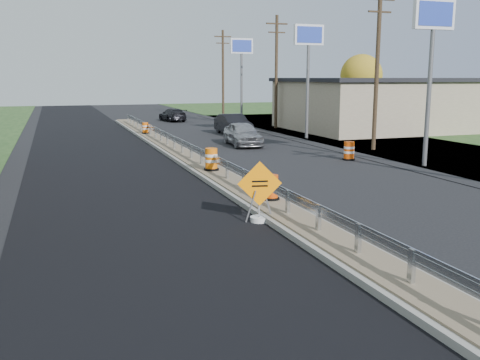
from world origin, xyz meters
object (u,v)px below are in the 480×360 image
object	(u,v)px
barrel_median_mid	(211,160)
barrel_shoulder_near	(349,151)
car_dark_far	(173,115)
car_silver	(243,134)
car_dark_mid	(233,124)
barrel_median_near	(271,188)
barrel_median_far	(145,128)
caution_sign	(259,207)

from	to	relation	value
barrel_median_mid	barrel_shoulder_near	distance (m)	8.35
barrel_median_mid	car_dark_far	xyz separation A→B (m)	(4.82, 30.35, -0.06)
barrel_median_mid	car_dark_far	distance (m)	30.73
car_silver	barrel_shoulder_near	bearing A→B (deg)	-62.69
barrel_shoulder_near	car_silver	world-z (taller)	car_silver
barrel_shoulder_near	barrel_median_mid	bearing A→B (deg)	-166.67
car_dark_mid	barrel_median_mid	bearing A→B (deg)	-113.09
barrel_median_mid	barrel_median_near	bearing A→B (deg)	-87.47
barrel_median_far	car_dark_mid	size ratio (longest dim) A/B	0.17
barrel_median_near	car_dark_far	world-z (taller)	car_dark_far
caution_sign	barrel_shoulder_near	distance (m)	13.38
car_dark_mid	car_dark_far	world-z (taller)	car_dark_mid
caution_sign	barrel_median_far	size ratio (longest dim) A/B	2.30
barrel_median_mid	barrel_shoulder_near	world-z (taller)	barrel_median_mid
barrel_median_far	car_silver	xyz separation A→B (m)	(4.99, -7.46, 0.14)
barrel_median_far	car_dark_mid	distance (m)	6.64
barrel_shoulder_near	barrel_median_far	bearing A→B (deg)	118.67
barrel_median_mid	barrel_shoulder_near	bearing A→B (deg)	13.33
car_dark_far	barrel_median_far	bearing A→B (deg)	63.29
caution_sign	car_dark_mid	xyz separation A→B (m)	(7.31, 24.24, 0.30)
barrel_median_far	car_silver	world-z (taller)	car_silver
barrel_median_near	car_dark_far	xyz separation A→B (m)	(4.54, 36.61, 0.00)
barrel_median_far	barrel_shoulder_near	xyz separation A→B (m)	(8.24, -15.08, -0.15)
caution_sign	car_silver	distance (m)	18.47
car_dark_mid	car_silver	bearing A→B (deg)	-104.81
car_silver	car_dark_mid	size ratio (longest dim) A/B	0.95
barrel_shoulder_near	car_dark_mid	distance (m)	14.39
barrel_shoulder_near	car_silver	xyz separation A→B (m)	(-3.25, 7.61, 0.29)
car_silver	car_dark_far	world-z (taller)	car_silver
barrel_median_near	car_dark_mid	bearing A→B (deg)	74.59
caution_sign	barrel_median_far	world-z (taller)	caution_sign
car_silver	car_dark_mid	world-z (taller)	car_dark_mid
barrel_median_far	barrel_shoulder_near	distance (m)	17.18
car_silver	car_dark_mid	distance (m)	6.87
barrel_median_mid	barrel_median_far	size ratio (longest dim) A/B	1.22
barrel_median_mid	car_silver	xyz separation A→B (m)	(4.87, 9.54, 0.06)
caution_sign	car_dark_mid	world-z (taller)	caution_sign
barrel_median_near	barrel_median_far	distance (m)	23.26
barrel_median_mid	car_silver	size ratio (longest dim) A/B	0.22
barrel_median_mid	car_dark_far	world-z (taller)	car_dark_far
car_dark_mid	barrel_shoulder_near	bearing A→B (deg)	-84.75
car_silver	car_dark_far	size ratio (longest dim) A/B	1.01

